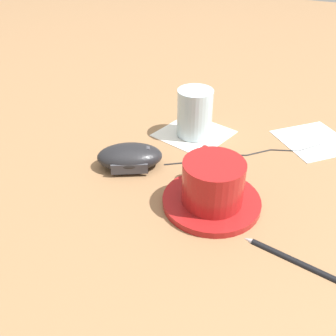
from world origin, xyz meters
TOP-DOWN VIEW (x-y plane):
  - ground_plane at (0.00, 0.00)m, footprint 3.00×3.00m
  - saucer at (0.02, -0.10)m, footprint 0.14×0.14m
  - coffee_cup at (0.02, -0.10)m, footprint 0.09×0.11m
  - computer_mouse at (-0.14, -0.06)m, footprint 0.13×0.11m
  - mouse_cable at (0.03, 0.05)m, footprint 0.23×0.18m
  - napkin_under_glass at (-0.08, 0.08)m, footprint 0.15×0.15m
  - drinking_glass at (-0.08, 0.08)m, footprint 0.07×0.07m
  - napkin_spare at (0.13, 0.15)m, footprint 0.17×0.17m
  - pen at (0.15, -0.16)m, footprint 0.14×0.03m

SIDE VIEW (x-z plane):
  - ground_plane at x=0.00m, z-range 0.00..0.00m
  - napkin_under_glass at x=-0.08m, z-range 0.00..0.00m
  - napkin_spare at x=0.13m, z-range 0.00..0.00m
  - mouse_cable at x=0.03m, z-range 0.00..0.00m
  - pen at x=0.15m, z-range 0.00..0.01m
  - saucer at x=0.02m, z-range 0.00..0.01m
  - computer_mouse at x=-0.14m, z-range 0.00..0.04m
  - coffee_cup at x=0.02m, z-range 0.01..0.07m
  - drinking_glass at x=-0.08m, z-range 0.00..0.09m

